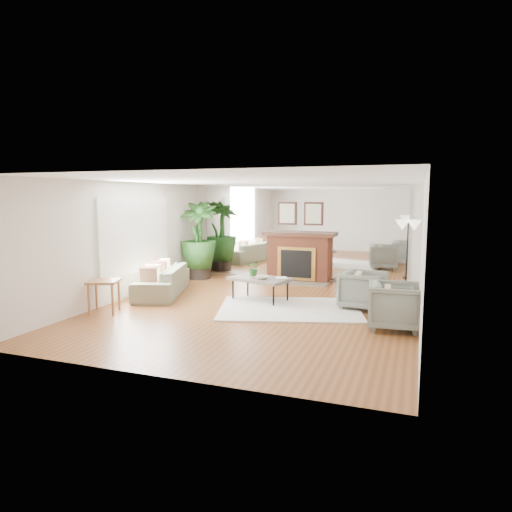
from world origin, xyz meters
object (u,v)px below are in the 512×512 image
at_px(armchair_back, 363,290).
at_px(floor_lamp, 408,231).
at_px(side_table, 104,285).
at_px(coffee_table, 260,280).
at_px(sofa, 162,281).
at_px(fireplace, 298,256).
at_px(armchair_front, 395,306).
at_px(potted_ficus, 198,238).

relative_size(armchair_back, floor_lamp, 0.49).
bearing_deg(side_table, coffee_table, 37.65).
bearing_deg(sofa, side_table, -24.14).
bearing_deg(coffee_table, fireplace, 85.86).
xyz_separation_m(coffee_table, armchair_front, (2.78, -1.16, -0.07)).
height_order(sofa, side_table, sofa).
bearing_deg(side_table, potted_ficus, 89.26).
bearing_deg(armchair_back, sofa, 101.68).
bearing_deg(fireplace, potted_ficus, -168.26).
bearing_deg(armchair_back, coffee_table, 100.28).
height_order(fireplace, armchair_front, fireplace).
bearing_deg(armchair_front, sofa, 73.32).
relative_size(armchair_back, armchair_front, 0.96).
bearing_deg(coffee_table, armchair_back, 1.43).
relative_size(fireplace, sofa, 0.95).
distance_m(sofa, floor_lamp, 5.53).
relative_size(armchair_front, potted_ficus, 0.41).
relative_size(armchair_back, side_table, 1.16).
bearing_deg(armchair_back, fireplace, 47.46).
bearing_deg(sofa, potted_ficus, 166.47).
bearing_deg(armchair_front, armchair_back, 22.89).
distance_m(armchair_back, floor_lamp, 1.96).
relative_size(coffee_table, potted_ficus, 0.68).
height_order(armchair_back, armchair_front, armchair_front).
height_order(fireplace, floor_lamp, fireplace).
bearing_deg(fireplace, floor_lamp, -19.90).
distance_m(armchair_back, armchair_front, 1.38).
distance_m(fireplace, side_table, 5.13).
xyz_separation_m(armchair_back, armchair_front, (0.66, -1.21, 0.01)).
height_order(side_table, floor_lamp, floor_lamp).
bearing_deg(sofa, armchair_front, 61.30).
bearing_deg(coffee_table, sofa, -175.86).
height_order(coffee_table, side_table, side_table).
xyz_separation_m(coffee_table, sofa, (-2.27, -0.16, -0.14)).
xyz_separation_m(fireplace, armchair_front, (2.60, -3.64, -0.27)).
relative_size(potted_ficus, floor_lamp, 1.22).
xyz_separation_m(armchair_back, potted_ficus, (-4.54, 1.90, 0.73)).
bearing_deg(coffee_table, side_table, -142.35).
height_order(fireplace, side_table, fireplace).
relative_size(fireplace, side_table, 2.90).
height_order(armchair_back, side_table, armchair_back).
bearing_deg(armchair_front, floor_lamp, -7.71).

